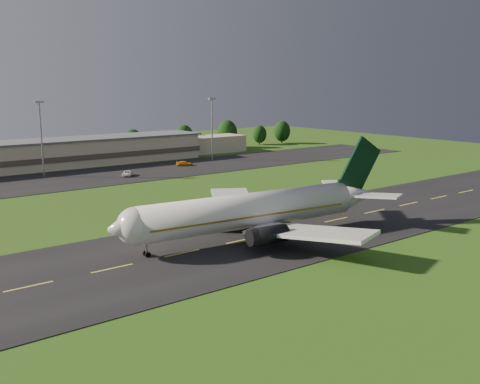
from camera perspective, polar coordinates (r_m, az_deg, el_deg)
ground at (r=79.85m, az=-6.18°, el=-6.57°), size 360.00×360.00×0.00m
taxiway at (r=79.83m, az=-6.18°, el=-6.54°), size 220.00×30.00×0.10m
apron at (r=144.78m, az=-21.09°, el=0.87°), size 260.00×30.00×0.10m
airliner at (r=85.92m, az=1.48°, el=-1.99°), size 51.22×41.92×15.57m
terminal at (r=168.96m, az=-21.43°, el=3.61°), size 145.00×16.00×8.40m
light_mast_centre at (r=152.24m, az=-20.48°, el=6.22°), size 2.40×1.20×20.35m
light_mast_east at (r=176.15m, az=-3.00°, el=7.52°), size 2.40×1.20×20.35m
tree_line at (r=186.49m, az=-14.91°, el=5.06°), size 195.99×9.31×10.86m
service_vehicle_c at (r=148.76m, az=-11.91°, el=1.96°), size 4.83×5.60×1.43m
service_vehicle_d at (r=164.92m, az=-5.94°, el=3.05°), size 5.35×4.07×1.44m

